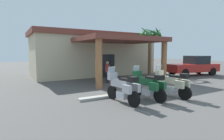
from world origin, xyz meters
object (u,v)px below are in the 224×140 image
motel_building (95,53)px  palm_tree_near_portico (150,38)px  motorcycle_silver (123,88)px  motorcycle_cream (172,83)px  pickup_truck_red (193,66)px  motorcycle_green (148,85)px  pedestrian (107,70)px

motel_building → palm_tree_near_portico: size_ratio=2.56×
motorcycle_silver → motorcycle_cream: same height
pickup_truck_red → motorcycle_green: bearing=-145.0°
pickup_truck_red → motorcycle_cream: bearing=-140.4°
motorcycle_silver → motorcycle_green: size_ratio=1.00×
motorcycle_silver → motorcycle_green: (1.40, -0.11, 0.00)m
palm_tree_near_portico → motorcycle_green: bearing=-131.0°
pickup_truck_red → palm_tree_near_portico: 5.18m
palm_tree_near_portico → pedestrian: bearing=-162.7°
motorcycle_cream → palm_tree_near_portico: size_ratio=0.45×
motorcycle_green → motel_building: bearing=-15.2°
motorcycle_silver → motorcycle_cream: (2.80, -0.31, 0.00)m
pedestrian → motel_building: bearing=102.9°
motel_building → palm_tree_near_portico: palm_tree_near_portico is taller
motel_building → pedestrian: size_ratio=7.72×
motorcycle_cream → motel_building: bearing=-10.3°
pickup_truck_red → motorcycle_silver: bearing=-148.4°
motorcycle_silver → palm_tree_near_portico: bearing=-54.5°
motel_building → pickup_truck_red: (8.19, -5.62, -1.24)m
motorcycle_silver → palm_tree_near_portico: (7.48, 6.88, 3.01)m
motorcycle_cream → pickup_truck_red: 9.87m
pedestrian → palm_tree_near_portico: (5.58, 1.74, 2.78)m
motorcycle_green → palm_tree_near_portico: palm_tree_near_portico is taller
motorcycle_cream → pickup_truck_red: (8.49, 5.04, 0.24)m
motorcycle_green → pedestrian: bearing=-11.4°
motel_building → palm_tree_near_portico: bearing=-39.7°
palm_tree_near_portico → motorcycle_cream: bearing=-123.0°
motorcycle_silver → pickup_truck_red: bearing=-74.4°
pedestrian → pickup_truck_red: (9.39, -0.41, 0.01)m
motorcycle_silver → pickup_truck_red: pickup_truck_red is taller
pedestrian → palm_tree_near_portico: bearing=43.2°
motel_building → motorcycle_silver: (-3.10, -10.34, -1.47)m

